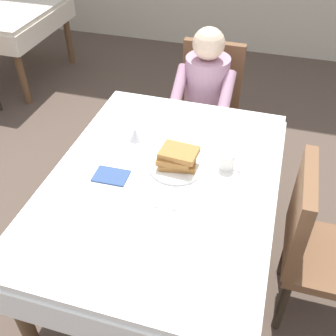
# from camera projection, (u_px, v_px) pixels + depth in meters

# --- Properties ---
(ground_plane) EXTENTS (14.00, 14.00, 0.00)m
(ground_plane) POSITION_uv_depth(u_px,v_px,m) (163.00, 269.00, 2.45)
(ground_plane) COLOR brown
(dining_table_main) EXTENTS (1.12, 1.52, 0.74)m
(dining_table_main) POSITION_uv_depth(u_px,v_px,m) (162.00, 192.00, 2.03)
(dining_table_main) COLOR white
(dining_table_main) RESTS_ON ground
(chair_diner) EXTENTS (0.44, 0.45, 0.93)m
(chair_diner) POSITION_uv_depth(u_px,v_px,m) (208.00, 99.00, 2.97)
(chair_diner) COLOR brown
(chair_diner) RESTS_ON ground
(diner_person) EXTENTS (0.40, 0.43, 1.12)m
(diner_person) POSITION_uv_depth(u_px,v_px,m) (205.00, 93.00, 2.77)
(diner_person) COLOR #B2849E
(diner_person) RESTS_ON ground
(chair_right_side) EXTENTS (0.45, 0.44, 0.93)m
(chair_right_side) POSITION_uv_depth(u_px,v_px,m) (314.00, 241.00, 1.95)
(chair_right_side) COLOR brown
(chair_right_side) RESTS_ON ground
(plate_breakfast) EXTENTS (0.28, 0.28, 0.02)m
(plate_breakfast) POSITION_uv_depth(u_px,v_px,m) (176.00, 166.00, 2.04)
(plate_breakfast) COLOR white
(plate_breakfast) RESTS_ON dining_table_main
(breakfast_stack) EXTENTS (0.20, 0.17, 0.09)m
(breakfast_stack) POSITION_uv_depth(u_px,v_px,m) (177.00, 158.00, 2.01)
(breakfast_stack) COLOR #A36B33
(breakfast_stack) RESTS_ON plate_breakfast
(cup_coffee) EXTENTS (0.11, 0.08, 0.08)m
(cup_coffee) POSITION_uv_depth(u_px,v_px,m) (227.00, 161.00, 2.02)
(cup_coffee) COLOR white
(cup_coffee) RESTS_ON dining_table_main
(syrup_pitcher) EXTENTS (0.08, 0.08, 0.07)m
(syrup_pitcher) POSITION_uv_depth(u_px,v_px,m) (135.00, 134.00, 2.20)
(syrup_pitcher) COLOR silver
(syrup_pitcher) RESTS_ON dining_table_main
(fork_left_of_plate) EXTENTS (0.02, 0.18, 0.00)m
(fork_left_of_plate) POSITION_uv_depth(u_px,v_px,m) (140.00, 163.00, 2.07)
(fork_left_of_plate) COLOR silver
(fork_left_of_plate) RESTS_ON dining_table_main
(knife_right_of_plate) EXTENTS (0.02, 0.20, 0.00)m
(knife_right_of_plate) POSITION_uv_depth(u_px,v_px,m) (212.00, 177.00, 1.99)
(knife_right_of_plate) COLOR silver
(knife_right_of_plate) RESTS_ON dining_table_main
(spoon_near_edge) EXTENTS (0.15, 0.02, 0.00)m
(spoon_near_edge) POSITION_uv_depth(u_px,v_px,m) (167.00, 208.00, 1.82)
(spoon_near_edge) COLOR silver
(spoon_near_edge) RESTS_ON dining_table_main
(napkin_folded) EXTENTS (0.17, 0.13, 0.01)m
(napkin_folded) POSITION_uv_depth(u_px,v_px,m) (111.00, 176.00, 1.99)
(napkin_folded) COLOR #334C7F
(napkin_folded) RESTS_ON dining_table_main
(background_table_far) EXTENTS (0.92, 1.12, 0.74)m
(background_table_far) POSITION_uv_depth(u_px,v_px,m) (7.00, 19.00, 3.98)
(background_table_far) COLOR silver
(background_table_far) RESTS_ON ground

